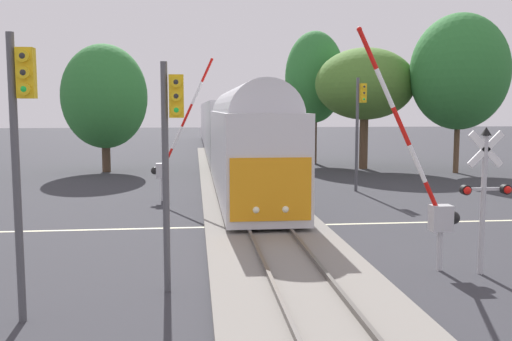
{
  "coord_description": "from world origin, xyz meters",
  "views": [
    {
      "loc": [
        -2.53,
        -20.8,
        4.4
      ],
      "look_at": [
        -0.17,
        0.91,
        2.0
      ],
      "focal_mm": 39.88,
      "sensor_mm": 36.0,
      "label": 1
    }
  ],
  "objects_px": {
    "traffic_signal_near_left": "(21,131)",
    "oak_far_right": "(365,84)",
    "elm_centre_background": "(315,77)",
    "traffic_signal_median": "(171,139)",
    "crossing_gate_near": "(432,195)",
    "traffic_signal_far_side": "(360,116)",
    "commuter_train": "(223,127)",
    "oak_behind_train": "(105,97)",
    "maple_right_background": "(459,72)",
    "crossing_gate_far": "(168,156)",
    "crossing_signal_mast": "(485,185)"
  },
  "relations": [
    {
      "from": "traffic_signal_median",
      "to": "oak_far_right",
      "type": "distance_m",
      "value": 29.75
    },
    {
      "from": "traffic_signal_median",
      "to": "elm_centre_background",
      "type": "bearing_deg",
      "value": 72.07
    },
    {
      "from": "elm_centre_background",
      "to": "oak_behind_train",
      "type": "xyz_separation_m",
      "value": [
        -15.58,
        -4.41,
        -1.62
      ]
    },
    {
      "from": "traffic_signal_near_left",
      "to": "oak_far_right",
      "type": "distance_m",
      "value": 32.52
    },
    {
      "from": "traffic_signal_far_side",
      "to": "elm_centre_background",
      "type": "bearing_deg",
      "value": 86.9
    },
    {
      "from": "commuter_train",
      "to": "traffic_signal_median",
      "type": "bearing_deg",
      "value": -94.85
    },
    {
      "from": "elm_centre_background",
      "to": "oak_far_right",
      "type": "distance_m",
      "value": 5.15
    },
    {
      "from": "crossing_signal_mast",
      "to": "oak_behind_train",
      "type": "xyz_separation_m",
      "value": [
        -13.63,
        26.09,
        2.79
      ]
    },
    {
      "from": "oak_behind_train",
      "to": "oak_far_right",
      "type": "bearing_deg",
      "value": 0.36
    },
    {
      "from": "crossing_gate_far",
      "to": "elm_centre_background",
      "type": "distance_m",
      "value": 20.95
    },
    {
      "from": "elm_centre_background",
      "to": "oak_behind_train",
      "type": "height_order",
      "value": "elm_centre_background"
    },
    {
      "from": "crossing_signal_mast",
      "to": "maple_right_background",
      "type": "xyz_separation_m",
      "value": [
        10.21,
        22.9,
        4.43
      ]
    },
    {
      "from": "oak_far_right",
      "to": "oak_behind_train",
      "type": "xyz_separation_m",
      "value": [
        -18.34,
        -0.11,
        -0.93
      ]
    },
    {
      "from": "elm_centre_background",
      "to": "traffic_signal_median",
      "type": "bearing_deg",
      "value": -107.93
    },
    {
      "from": "crossing_gate_near",
      "to": "commuter_train",
      "type": "bearing_deg",
      "value": 96.12
    },
    {
      "from": "traffic_signal_far_side",
      "to": "elm_centre_background",
      "type": "height_order",
      "value": "elm_centre_background"
    },
    {
      "from": "traffic_signal_far_side",
      "to": "oak_far_right",
      "type": "bearing_deg",
      "value": 71.93
    },
    {
      "from": "crossing_gate_near",
      "to": "traffic_signal_far_side",
      "type": "xyz_separation_m",
      "value": [
        2.33,
        14.71,
        1.93
      ]
    },
    {
      "from": "crossing_gate_near",
      "to": "traffic_signal_near_left",
      "type": "relative_size",
      "value": 1.1
    },
    {
      "from": "commuter_train",
      "to": "traffic_signal_near_left",
      "type": "relative_size",
      "value": 11.27
    },
    {
      "from": "traffic_signal_median",
      "to": "oak_far_right",
      "type": "bearing_deg",
      "value": 64.41
    },
    {
      "from": "traffic_signal_far_side",
      "to": "elm_centre_background",
      "type": "distance_m",
      "value": 15.59
    },
    {
      "from": "maple_right_background",
      "to": "oak_far_right",
      "type": "distance_m",
      "value": 6.46
    },
    {
      "from": "maple_right_background",
      "to": "oak_far_right",
      "type": "relative_size",
      "value": 1.23
    },
    {
      "from": "crossing_gate_near",
      "to": "crossing_signal_mast",
      "type": "relative_size",
      "value": 1.65
    },
    {
      "from": "crossing_gate_far",
      "to": "traffic_signal_far_side",
      "type": "bearing_deg",
      "value": 11.71
    },
    {
      "from": "traffic_signal_near_left",
      "to": "elm_centre_background",
      "type": "bearing_deg",
      "value": 68.39
    },
    {
      "from": "maple_right_background",
      "to": "oak_far_right",
      "type": "height_order",
      "value": "maple_right_background"
    },
    {
      "from": "commuter_train",
      "to": "oak_behind_train",
      "type": "bearing_deg",
      "value": -131.47
    },
    {
      "from": "traffic_signal_near_left",
      "to": "traffic_signal_median",
      "type": "height_order",
      "value": "traffic_signal_near_left"
    },
    {
      "from": "crossing_gate_far",
      "to": "traffic_signal_median",
      "type": "distance_m",
      "value": 13.78
    },
    {
      "from": "oak_far_right",
      "to": "crossing_gate_far",
      "type": "bearing_deg",
      "value": -135.94
    },
    {
      "from": "traffic_signal_far_side",
      "to": "traffic_signal_near_left",
      "type": "relative_size",
      "value": 1.02
    },
    {
      "from": "crossing_gate_near",
      "to": "traffic_signal_near_left",
      "type": "bearing_deg",
      "value": -164.78
    },
    {
      "from": "commuter_train",
      "to": "traffic_signal_far_side",
      "type": "height_order",
      "value": "traffic_signal_far_side"
    },
    {
      "from": "traffic_signal_far_side",
      "to": "traffic_signal_near_left",
      "type": "distance_m",
      "value": 21.18
    },
    {
      "from": "oak_far_right",
      "to": "crossing_gate_near",
      "type": "bearing_deg",
      "value": -102.97
    },
    {
      "from": "commuter_train",
      "to": "crossing_signal_mast",
      "type": "distance_m",
      "value": 36.19
    },
    {
      "from": "traffic_signal_median",
      "to": "maple_right_background",
      "type": "height_order",
      "value": "maple_right_background"
    },
    {
      "from": "crossing_gate_far",
      "to": "oak_far_right",
      "type": "distance_m",
      "value": 19.21
    },
    {
      "from": "crossing_signal_mast",
      "to": "oak_far_right",
      "type": "relative_size",
      "value": 0.45
    },
    {
      "from": "commuter_train",
      "to": "maple_right_background",
      "type": "height_order",
      "value": "maple_right_background"
    },
    {
      "from": "traffic_signal_near_left",
      "to": "oak_far_right",
      "type": "bearing_deg",
      "value": 61.03
    },
    {
      "from": "maple_right_background",
      "to": "crossing_gate_far",
      "type": "bearing_deg",
      "value": -152.8
    },
    {
      "from": "traffic_signal_near_left",
      "to": "maple_right_background",
      "type": "xyz_separation_m",
      "value": [
        21.21,
        25.08,
        2.88
      ]
    },
    {
      "from": "oak_far_right",
      "to": "traffic_signal_near_left",
      "type": "bearing_deg",
      "value": -118.97
    },
    {
      "from": "commuter_train",
      "to": "crossing_gate_far",
      "type": "relative_size",
      "value": 9.84
    },
    {
      "from": "traffic_signal_near_left",
      "to": "oak_far_right",
      "type": "height_order",
      "value": "oak_far_right"
    },
    {
      "from": "traffic_signal_near_left",
      "to": "traffic_signal_median",
      "type": "distance_m",
      "value": 3.35
    },
    {
      "from": "crossing_gate_far",
      "to": "traffic_signal_far_side",
      "type": "relative_size",
      "value": 1.13
    }
  ]
}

